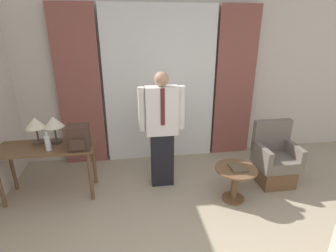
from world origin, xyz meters
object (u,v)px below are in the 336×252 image
object	(u,v)px
backpack	(78,137)
armchair	(275,161)
table_lamp_right	(54,123)
bottle_near_edge	(48,143)
side_table	(235,178)
person	(162,127)
desk	(47,154)
book	(238,168)
table_lamp_left	(35,124)

from	to	relation	value
backpack	armchair	bearing A→B (deg)	-0.75
table_lamp_right	bottle_near_edge	distance (m)	0.30
bottle_near_edge	side_table	world-z (taller)	bottle_near_edge
person	side_table	xyz separation A→B (m)	(0.92, -0.54, -0.58)
backpack	desk	bearing A→B (deg)	164.43
desk	backpack	bearing A→B (deg)	-15.57
side_table	book	xyz separation A→B (m)	(0.02, -0.02, 0.17)
backpack	book	xyz separation A→B (m)	(2.04, -0.38, -0.40)
backpack	side_table	bearing A→B (deg)	-10.26
desk	table_lamp_right	size ratio (longest dim) A/B	3.35
desk	table_lamp_left	bearing A→B (deg)	135.54
table_lamp_right	bottle_near_edge	size ratio (longest dim) A/B	1.51
table_lamp_left	backpack	xyz separation A→B (m)	(0.57, -0.24, -0.12)
person	book	distance (m)	1.16
side_table	book	bearing A→B (deg)	-45.29
armchair	person	bearing A→B (deg)	172.82
bottle_near_edge	person	xyz separation A→B (m)	(1.49, 0.17, 0.07)
book	armchair	bearing A→B (deg)	25.25
bottle_near_edge	table_lamp_left	bearing A→B (deg)	129.13
side_table	book	distance (m)	0.17
book	side_table	bearing A→B (deg)	134.71
person	desk	bearing A→B (deg)	-178.32
bottle_near_edge	armchair	distance (m)	3.20
backpack	side_table	size ratio (longest dim) A/B	0.57
table_lamp_left	person	distance (m)	1.69
desk	book	distance (m)	2.55
armchair	side_table	xyz separation A→B (m)	(-0.75, -0.33, -0.02)
table_lamp_right	book	world-z (taller)	table_lamp_right
table_lamp_left	table_lamp_right	world-z (taller)	same
bottle_near_edge	side_table	size ratio (longest dim) A/B	0.45
backpack	bottle_near_edge	bearing A→B (deg)	179.12
desk	side_table	size ratio (longest dim) A/B	2.26
desk	person	world-z (taller)	person
table_lamp_left	armchair	world-z (taller)	table_lamp_left
desk	side_table	xyz separation A→B (m)	(2.48, -0.49, -0.30)
desk	person	distance (m)	1.59
bottle_near_edge	side_table	xyz separation A→B (m)	(2.41, -0.37, -0.52)
desk	backpack	xyz separation A→B (m)	(0.46, -0.13, 0.27)
bottle_near_edge	backpack	xyz separation A→B (m)	(0.38, -0.01, 0.05)
armchair	bottle_near_edge	bearing A→B (deg)	179.24
table_lamp_right	person	size ratio (longest dim) A/B	0.22
backpack	person	xyz separation A→B (m)	(1.11, 0.17, 0.01)
desk	bottle_near_edge	bearing A→B (deg)	-58.13
backpack	side_table	xyz separation A→B (m)	(2.02, -0.37, -0.57)
table_lamp_left	backpack	bearing A→B (deg)	-22.80
armchair	book	bearing A→B (deg)	-154.75
desk	bottle_near_edge	world-z (taller)	bottle_near_edge
bottle_near_edge	backpack	bearing A→B (deg)	-0.88
bottle_near_edge	book	bearing A→B (deg)	-9.10
table_lamp_right	book	xyz separation A→B (m)	(2.38, -0.62, -0.52)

